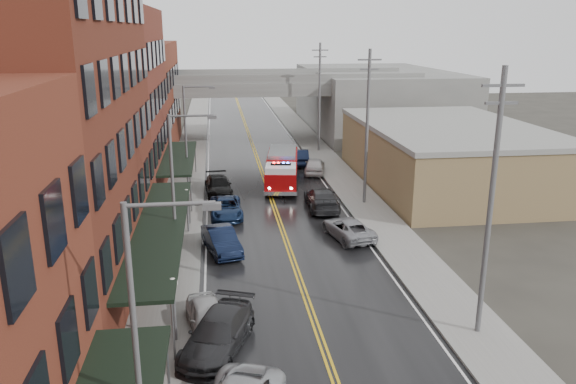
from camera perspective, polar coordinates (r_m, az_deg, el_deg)
road at (r=39.10m, az=-0.63°, el=-3.77°), size 11.00×160.00×0.02m
sidewalk_left at (r=38.96m, az=-11.38°, el=-4.08°), size 3.00×160.00×0.15m
sidewalk_right at (r=40.54m, az=9.69°, el=-3.18°), size 3.00×160.00×0.15m
curb_left at (r=38.86m, az=-8.95°, el=-4.00°), size 0.30×160.00×0.15m
curb_right at (r=40.10m, az=7.43°, el=-3.30°), size 0.30×160.00×0.15m
brick_building_b at (r=31.14m, az=-24.27°, el=6.72°), size 9.00×20.00×18.00m
brick_building_c at (r=48.20m, az=-18.30°, el=8.40°), size 9.00×15.00×15.00m
brick_building_far at (r=65.53m, az=-15.45°, el=9.17°), size 9.00×20.00×12.00m
tan_building at (r=51.90m, az=15.85°, el=3.49°), size 14.00×22.00×5.00m
right_far_block at (r=80.24m, az=8.90°, el=9.31°), size 18.00×30.00×8.00m
awning_1 at (r=31.43m, az=-12.80°, el=-3.50°), size 2.60×18.00×3.09m
awning_2 at (r=48.23m, az=-11.03°, el=3.47°), size 2.60×13.00×3.09m
globe_lamp_1 at (r=25.15m, az=-11.57°, el=-10.23°), size 0.44×0.44×3.12m
globe_lamp_2 at (r=38.19m, az=-10.22°, el=-0.89°), size 0.44×0.44×3.12m
street_lamp_0 at (r=16.79m, az=-14.46°, el=-13.52°), size 2.64×0.22×9.00m
street_lamp_1 at (r=31.65m, az=-11.20°, el=0.91°), size 2.64×0.22×9.00m
street_lamp_2 at (r=47.26m, az=-10.06°, el=5.99°), size 2.64×0.22×9.00m
utility_pole_0 at (r=25.39m, az=19.92°, el=-0.94°), size 1.80×0.24×12.00m
utility_pole_1 at (r=43.64m, az=8.05°, el=6.73°), size 1.80×0.24×12.00m
utility_pole_2 at (r=62.96m, az=3.22°, el=9.74°), size 1.80×0.24×12.00m
overpass at (r=69.03m, az=-3.85°, el=10.03°), size 40.00×10.00×7.50m
fire_truck at (r=49.20m, az=-0.61°, el=2.41°), size 4.31×8.58×3.02m
parked_car_left_3 at (r=25.02m, az=-7.15°, el=-14.12°), size 3.92×5.85×1.57m
parked_car_left_4 at (r=26.52m, az=-8.17°, el=-12.49°), size 2.38×4.39×1.42m
parked_car_left_5 at (r=35.19m, az=-6.78°, el=-4.90°), size 2.67×4.89×1.53m
parked_car_left_6 at (r=41.67m, az=-6.31°, el=-1.61°), size 2.43×5.04×1.38m
parked_car_left_7 at (r=47.41m, az=-7.08°, el=0.64°), size 2.47×5.31×1.50m
parked_car_right_0 at (r=37.48m, az=6.13°, el=-3.70°), size 3.20×5.18×1.34m
parked_car_right_1 at (r=43.32m, az=3.44°, el=-0.67°), size 2.51×5.72×1.64m
parked_car_right_2 at (r=53.93m, az=2.74°, el=2.69°), size 2.80×4.90×1.57m
parked_car_right_3 at (r=57.59m, az=1.22°, el=3.59°), size 2.20×4.97×1.59m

